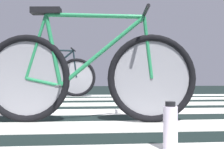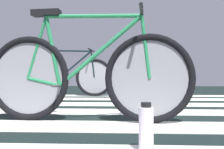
# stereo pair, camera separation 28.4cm
# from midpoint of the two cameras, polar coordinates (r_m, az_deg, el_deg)

# --- Properties ---
(ground) EXTENTS (18.00, 14.00, 0.02)m
(ground) POSITION_cam_midpoint_polar(r_m,az_deg,el_deg) (3.09, 5.60, -7.60)
(ground) COLOR black
(crosswalk_markings) EXTENTS (5.29, 4.22, 0.00)m
(crosswalk_markings) POSITION_cam_midpoint_polar(r_m,az_deg,el_deg) (3.07, 7.52, -7.41)
(crosswalk_markings) COLOR silver
(crosswalk_markings) RESTS_ON ground
(bicycle_1_of_2) EXTENTS (1.73, 0.52, 0.93)m
(bicycle_1_of_2) POSITION_cam_midpoint_polar(r_m,az_deg,el_deg) (2.07, -1.91, -0.11)
(bicycle_1_of_2) COLOR black
(bicycle_1_of_2) RESTS_ON ground
(bicycle_2_of_2) EXTENTS (1.74, 0.52, 0.93)m
(bicycle_2_of_2) POSITION_cam_midpoint_polar(r_m,az_deg,el_deg) (4.90, -8.25, -0.33)
(bicycle_2_of_2) COLOR black
(bicycle_2_of_2) RESTS_ON ground
(water_bottle) EXTENTS (0.07, 0.07, 0.25)m
(water_bottle) POSITION_cam_midpoint_polar(r_m,az_deg,el_deg) (1.29, 14.22, -11.86)
(water_bottle) COLOR white
(water_bottle) RESTS_ON ground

